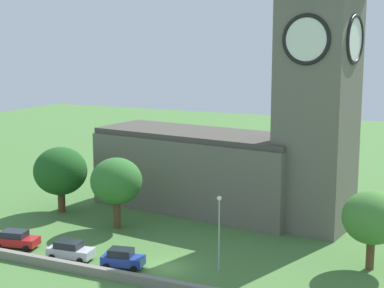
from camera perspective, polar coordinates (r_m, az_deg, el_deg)
name	(u,v)px	position (r m, az deg, el deg)	size (l,w,h in m)	color
ground_plane	(225,224)	(72.34, 3.09, -7.54)	(200.00, 200.00, 0.00)	#477538
church	(246,139)	(73.72, 5.04, 0.52)	(34.27, 13.82, 31.68)	#666056
quay_barrier	(144,280)	(55.54, -4.53, -12.63)	(47.09, 0.70, 0.87)	gray
car_red	(16,239)	(66.96, -16.18, -8.56)	(4.91, 3.00, 1.82)	red
car_silver	(70,250)	(62.32, -11.35, -9.73)	(4.75, 2.61, 1.86)	silver
car_blue	(123,259)	(59.28, -6.53, -10.62)	(4.27, 2.73, 1.92)	#233D9E
streetlamp_west_mid	(219,222)	(56.86, 2.56, -7.30)	(0.44, 0.44, 7.35)	#9EA0A5
tree_by_tower	(116,181)	(70.03, -7.11, -3.50)	(5.94, 5.94, 8.25)	brown
tree_riverside_east	(60,171)	(77.64, -12.24, -2.51)	(6.66, 6.66, 8.31)	brown
tree_churchyard	(372,218)	(59.81, 16.54, -6.66)	(5.62, 5.62, 7.63)	brown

